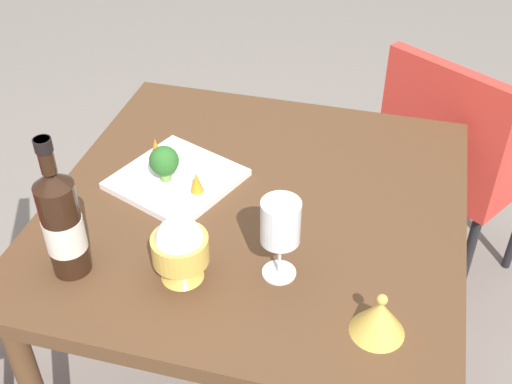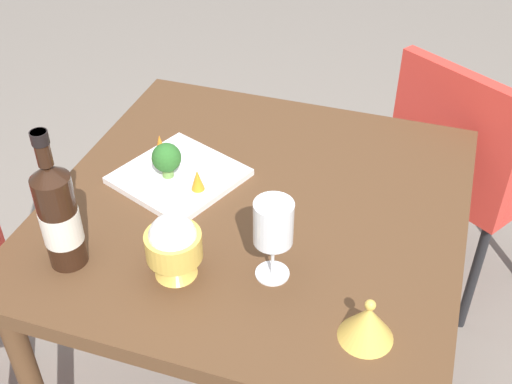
{
  "view_description": "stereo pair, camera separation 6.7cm",
  "coord_description": "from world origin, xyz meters",
  "px_view_note": "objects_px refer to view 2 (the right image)",
  "views": [
    {
      "loc": [
        -0.28,
        1.08,
        1.64
      ],
      "look_at": [
        0.0,
        0.0,
        0.76
      ],
      "focal_mm": 45.11,
      "sensor_mm": 36.0,
      "label": 1
    },
    {
      "loc": [
        -0.35,
        1.06,
        1.64
      ],
      "look_at": [
        0.0,
        0.0,
        0.76
      ],
      "focal_mm": 45.11,
      "sensor_mm": 36.0,
      "label": 2
    }
  ],
  "objects_px": {
    "broccoli_floret": "(167,158)",
    "rice_bowl_lid": "(367,323)",
    "chair_by_wall": "(461,162)",
    "wine_bottle": "(59,215)",
    "serving_plate": "(179,176)",
    "wine_glass": "(273,225)",
    "carrot_garnish_right": "(160,147)",
    "carrot_garnish_left": "(198,180)",
    "rice_bowl": "(174,245)"
  },
  "relations": [
    {
      "from": "carrot_garnish_right",
      "to": "chair_by_wall",
      "type": "bearing_deg",
      "value": -142.66
    },
    {
      "from": "rice_bowl_lid",
      "to": "broccoli_floret",
      "type": "height_order",
      "value": "broccoli_floret"
    },
    {
      "from": "chair_by_wall",
      "to": "serving_plate",
      "type": "bearing_deg",
      "value": -105.11
    },
    {
      "from": "wine_glass",
      "to": "rice_bowl",
      "type": "xyz_separation_m",
      "value": [
        0.18,
        0.06,
        -0.05
      ]
    },
    {
      "from": "serving_plate",
      "to": "carrot_garnish_right",
      "type": "xyz_separation_m",
      "value": [
        0.07,
        -0.04,
        0.04
      ]
    },
    {
      "from": "wine_glass",
      "to": "broccoli_floret",
      "type": "xyz_separation_m",
      "value": [
        0.32,
        -0.21,
        -0.06
      ]
    },
    {
      "from": "wine_glass",
      "to": "broccoli_floret",
      "type": "height_order",
      "value": "wine_glass"
    },
    {
      "from": "wine_bottle",
      "to": "serving_plate",
      "type": "distance_m",
      "value": 0.35
    },
    {
      "from": "wine_bottle",
      "to": "serving_plate",
      "type": "height_order",
      "value": "wine_bottle"
    },
    {
      "from": "broccoli_floret",
      "to": "chair_by_wall",
      "type": "bearing_deg",
      "value": -137.8
    },
    {
      "from": "chair_by_wall",
      "to": "carrot_garnish_right",
      "type": "relative_size",
      "value": 13.13
    },
    {
      "from": "wine_bottle",
      "to": "rice_bowl",
      "type": "xyz_separation_m",
      "value": [
        -0.22,
        -0.03,
        -0.05
      ]
    },
    {
      "from": "wine_glass",
      "to": "broccoli_floret",
      "type": "distance_m",
      "value": 0.39
    },
    {
      "from": "rice_bowl",
      "to": "carrot_garnish_left",
      "type": "relative_size",
      "value": 2.77
    },
    {
      "from": "carrot_garnish_left",
      "to": "rice_bowl_lid",
      "type": "bearing_deg",
      "value": 146.77
    },
    {
      "from": "carrot_garnish_left",
      "to": "carrot_garnish_right",
      "type": "height_order",
      "value": "carrot_garnish_right"
    },
    {
      "from": "chair_by_wall",
      "to": "wine_bottle",
      "type": "distance_m",
      "value": 1.21
    },
    {
      "from": "wine_glass",
      "to": "carrot_garnish_right",
      "type": "xyz_separation_m",
      "value": [
        0.36,
        -0.27,
        -0.08
      ]
    },
    {
      "from": "wine_bottle",
      "to": "carrot_garnish_left",
      "type": "distance_m",
      "value": 0.33
    },
    {
      "from": "wine_bottle",
      "to": "serving_plate",
      "type": "bearing_deg",
      "value": -107.53
    },
    {
      "from": "wine_bottle",
      "to": "carrot_garnish_right",
      "type": "relative_size",
      "value": 4.75
    },
    {
      "from": "rice_bowl",
      "to": "broccoli_floret",
      "type": "distance_m",
      "value": 0.3
    },
    {
      "from": "carrot_garnish_right",
      "to": "serving_plate",
      "type": "bearing_deg",
      "value": 145.3
    },
    {
      "from": "rice_bowl",
      "to": "carrot_garnish_right",
      "type": "bearing_deg",
      "value": -60.99
    },
    {
      "from": "chair_by_wall",
      "to": "broccoli_floret",
      "type": "height_order",
      "value": "chair_by_wall"
    },
    {
      "from": "broccoli_floret",
      "to": "rice_bowl_lid",
      "type": "bearing_deg",
      "value": 149.23
    },
    {
      "from": "carrot_garnish_left",
      "to": "wine_glass",
      "type": "bearing_deg",
      "value": 141.01
    },
    {
      "from": "rice_bowl",
      "to": "carrot_garnish_right",
      "type": "relative_size",
      "value": 2.19
    },
    {
      "from": "chair_by_wall",
      "to": "broccoli_floret",
      "type": "xyz_separation_m",
      "value": [
        0.66,
        0.6,
        0.27
      ]
    },
    {
      "from": "rice_bowl",
      "to": "carrot_garnish_left",
      "type": "bearing_deg",
      "value": -77.82
    },
    {
      "from": "wine_bottle",
      "to": "serving_plate",
      "type": "relative_size",
      "value": 0.95
    },
    {
      "from": "carrot_garnish_right",
      "to": "carrot_garnish_left",
      "type": "bearing_deg",
      "value": 146.82
    },
    {
      "from": "serving_plate",
      "to": "carrot_garnish_left",
      "type": "height_order",
      "value": "carrot_garnish_left"
    },
    {
      "from": "wine_glass",
      "to": "serving_plate",
      "type": "xyz_separation_m",
      "value": [
        0.3,
        -0.23,
        -0.12
      ]
    },
    {
      "from": "chair_by_wall",
      "to": "carrot_garnish_left",
      "type": "bearing_deg",
      "value": -100.17
    },
    {
      "from": "chair_by_wall",
      "to": "rice_bowl_lid",
      "type": "height_order",
      "value": "chair_by_wall"
    },
    {
      "from": "broccoli_floret",
      "to": "wine_glass",
      "type": "bearing_deg",
      "value": 146.14
    },
    {
      "from": "broccoli_floret",
      "to": "carrot_garnish_right",
      "type": "height_order",
      "value": "broccoli_floret"
    },
    {
      "from": "chair_by_wall",
      "to": "carrot_garnish_left",
      "type": "height_order",
      "value": "chair_by_wall"
    },
    {
      "from": "wine_bottle",
      "to": "carrot_garnish_right",
      "type": "bearing_deg",
      "value": -95.63
    },
    {
      "from": "rice_bowl_lid",
      "to": "wine_bottle",
      "type": "bearing_deg",
      "value": -0.63
    },
    {
      "from": "carrot_garnish_right",
      "to": "broccoli_floret",
      "type": "bearing_deg",
      "value": 126.82
    },
    {
      "from": "wine_bottle",
      "to": "rice_bowl_lid",
      "type": "xyz_separation_m",
      "value": [
        -0.6,
        0.01,
        -0.08
      ]
    },
    {
      "from": "chair_by_wall",
      "to": "wine_glass",
      "type": "relative_size",
      "value": 4.75
    },
    {
      "from": "rice_bowl",
      "to": "rice_bowl_lid",
      "type": "relative_size",
      "value": 1.42
    },
    {
      "from": "chair_by_wall",
      "to": "carrot_garnish_left",
      "type": "distance_m",
      "value": 0.89
    },
    {
      "from": "rice_bowl_lid",
      "to": "serving_plate",
      "type": "xyz_separation_m",
      "value": [
        0.5,
        -0.33,
        -0.03
      ]
    },
    {
      "from": "wine_bottle",
      "to": "broccoli_floret",
      "type": "relative_size",
      "value": 3.58
    },
    {
      "from": "wine_glass",
      "to": "carrot_garnish_right",
      "type": "height_order",
      "value": "wine_glass"
    },
    {
      "from": "rice_bowl",
      "to": "rice_bowl_lid",
      "type": "distance_m",
      "value": 0.39
    }
  ]
}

